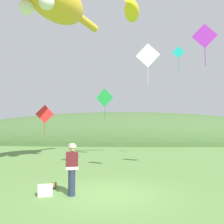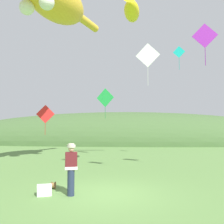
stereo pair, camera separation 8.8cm
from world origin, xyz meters
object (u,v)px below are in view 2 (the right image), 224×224
Objects in this scene: kite_diamond_green at (105,98)px; kite_diamond_white at (148,56)px; kite_diamond_teal at (179,52)px; kite_diamond_red at (45,114)px; festival_attendant at (71,167)px; kite_spool at (53,185)px; kite_fish_windsock at (131,9)px; kite_diamond_violet at (205,36)px; picnic_cooler at (44,190)px.

kite_diamond_white is at bearing -70.77° from kite_diamond_green.
kite_diamond_teal is 0.76× the size of kite_diamond_red.
festival_attendant is 6.69× the size of kite_spool.
kite_fish_windsock is 1.21× the size of kite_diamond_red.
kite_diamond_teal is at bearing -3.35° from kite_diamond_red.
kite_diamond_red is at bearing -172.31° from kite_diamond_green.
kite_diamond_white is 0.88× the size of kite_diamond_red.
kite_diamond_red reaches higher than kite_spool.
kite_diamond_white is 10.69m from kite_diamond_red.
kite_fish_windsock is 1.59× the size of kite_diamond_teal.
kite_diamond_green is at bearing 109.23° from kite_diamond_white.
kite_diamond_teal reaches higher than kite_diamond_violet.
picnic_cooler reaches higher than kite_spool.
kite_spool is 0.15× the size of kite_diamond_teal.
kite_diamond_green reaches higher than festival_attendant.
kite_spool is 0.92m from picnic_cooler.
kite_fish_windsock is (3.09, 4.09, 8.29)m from picnic_cooler.
festival_attendant is 0.99× the size of kite_diamond_teal.
kite_diamond_teal is (6.74, 10.10, 7.75)m from picnic_cooler.
kite_diamond_violet is 1.21× the size of kite_diamond_teal.
kite_diamond_violet is at bearing 1.02° from kite_fish_windsock.
picnic_cooler is 0.20× the size of kite_fish_windsock.
kite_diamond_teal is at bearing 53.90° from kite_spool.
kite_diamond_teal is (6.69, 9.18, 7.79)m from kite_spool.
kite_spool is 7.26m from kite_diamond_white.
kite_spool is 10.14m from kite_diamond_violet.
kite_fish_windsock is (3.04, 3.17, 8.33)m from kite_spool.
kite_diamond_teal is 0.86× the size of kite_diamond_white.
kite_diamond_violet is at bearing -51.48° from kite_diamond_green.
picnic_cooler is 14.40m from kite_diamond_teal.
festival_attendant is 6.59m from kite_diamond_white.
kite_diamond_white is at bearing -41.18° from kite_fish_windsock.
picnic_cooler is 9.74m from kite_fish_windsock.
kite_fish_windsock is at bearing -44.77° from kite_diamond_red.
kite_fish_windsock is 1.31× the size of kite_diamond_violet.
picnic_cooler is 7.61m from kite_diamond_white.
kite_diamond_green reaches higher than kite_diamond_red.
kite_diamond_red is (-4.67, -0.63, -1.34)m from kite_diamond_green.
kite_diamond_violet is at bearing 13.96° from kite_diamond_white.
kite_spool is 11.41m from kite_diamond_green.
picnic_cooler is 10.47m from kite_diamond_violet.
kite_diamond_white is (3.85, 3.42, 5.61)m from picnic_cooler.
kite_spool is at bearing -95.73° from kite_diamond_green.
kite_diamond_white is at bearing 41.61° from picnic_cooler.
festival_attendant is 8.81m from kite_fish_windsock.
kite_diamond_green is 1.03× the size of kite_diamond_red.
kite_spool is 0.13× the size of kite_diamond_white.
kite_fish_windsock is 1.17× the size of kite_diamond_green.
picnic_cooler is at bearing -95.49° from kite_diamond_green.
picnic_cooler is at bearing -178.27° from festival_attendant.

